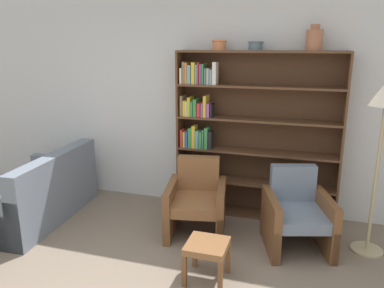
{
  "coord_description": "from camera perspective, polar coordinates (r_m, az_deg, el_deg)",
  "views": [
    {
      "loc": [
        1.14,
        -2.08,
        2.07
      ],
      "look_at": [
        -0.11,
        1.96,
        0.95
      ],
      "focal_mm": 35.0,
      "sensor_mm": 36.0,
      "label": 1
    }
  ],
  "objects": [
    {
      "name": "bowl_terracotta",
      "position": [
        4.5,
        4.16,
        14.9
      ],
      "size": [
        0.18,
        0.18,
        0.12
      ],
      "color": "#C67547",
      "rests_on": "bookshelf"
    },
    {
      "name": "armchair_cushioned",
      "position": [
        4.12,
        15.66,
        -10.2
      ],
      "size": [
        0.81,
        0.84,
        0.83
      ],
      "rotation": [
        0.0,
        0.0,
        3.44
      ],
      "color": "brown",
      "rests_on": "ground"
    },
    {
      "name": "footstool",
      "position": [
        3.48,
        2.31,
        -15.77
      ],
      "size": [
        0.36,
        0.36,
        0.37
      ],
      "color": "brown",
      "rests_on": "ground"
    },
    {
      "name": "couch",
      "position": [
        5.01,
        -22.82,
        -7.28
      ],
      "size": [
        1.05,
        1.67,
        0.83
      ],
      "rotation": [
        0.0,
        0.0,
        1.64
      ],
      "color": "slate",
      "rests_on": "ground"
    },
    {
      "name": "armchair_leather",
      "position": [
        4.26,
        0.69,
        -8.71
      ],
      "size": [
        0.75,
        0.78,
        0.83
      ],
      "rotation": [
        0.0,
        0.0,
        3.32
      ],
      "color": "brown",
      "rests_on": "ground"
    },
    {
      "name": "vase_tall",
      "position": [
        4.38,
        18.15,
        14.94
      ],
      "size": [
        0.18,
        0.18,
        0.27
      ],
      "color": "#A36647",
      "rests_on": "bookshelf"
    },
    {
      "name": "bookshelf",
      "position": [
        4.59,
        7.29,
        1.11
      ],
      "size": [
        1.94,
        0.3,
        2.01
      ],
      "color": "brown",
      "rests_on": "ground"
    },
    {
      "name": "bowl_stoneware",
      "position": [
        4.42,
        9.67,
        14.63
      ],
      "size": [
        0.18,
        0.18,
        0.1
      ],
      "color": "slate",
      "rests_on": "bookshelf"
    },
    {
      "name": "wall_back",
      "position": [
        4.76,
        3.15,
        6.43
      ],
      "size": [
        12.0,
        0.06,
        2.75
      ],
      "color": "silver",
      "rests_on": "ground"
    }
  ]
}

